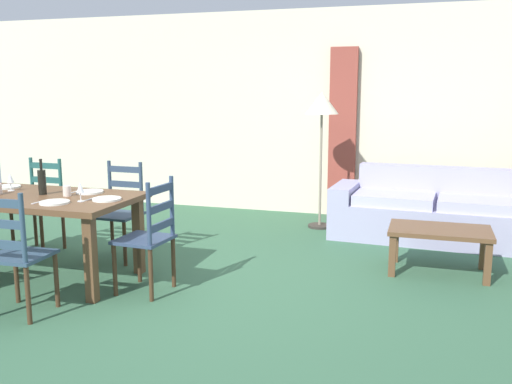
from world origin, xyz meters
TOP-DOWN VIEW (x-y plane):
  - ground_plane at (0.00, 0.00)m, footprint 9.60×9.60m
  - wall_far at (0.00, 3.30)m, footprint 9.60×0.16m
  - curtain_panel_left at (0.74, 3.16)m, footprint 0.35×0.08m
  - dining_table at (-1.52, -0.12)m, footprint 1.90×0.96m
  - dining_chair_near_right at (-1.04, -0.90)m, footprint 0.44×0.42m
  - dining_chair_far_left at (-2.01, 0.63)m, footprint 0.43×0.41m
  - dining_chair_far_right at (-1.07, 0.63)m, footprint 0.43×0.41m
  - dining_chair_head_east at (-0.33, -0.16)m, footprint 0.43×0.45m
  - dinner_plate_near_right at (-1.07, -0.37)m, footprint 0.24×0.24m
  - fork_near_right at (-1.22, -0.37)m, footprint 0.03×0.17m
  - dinner_plate_far_left at (-1.97, 0.13)m, footprint 0.24×0.24m
  - dinner_plate_far_right at (-1.07, 0.13)m, footprint 0.24×0.24m
  - fork_far_right at (-1.22, 0.13)m, footprint 0.02×0.17m
  - dinner_plate_head_east at (-0.74, -0.12)m, footprint 0.24×0.24m
  - fork_head_east at (-0.89, -0.12)m, footprint 0.02×0.17m
  - wine_bottle at (-1.42, -0.06)m, footprint 0.07×0.07m
  - wine_glass_near_right at (-0.91, -0.24)m, footprint 0.06×0.06m
  - wine_glass_far_left at (-1.81, 0.01)m, footprint 0.06×0.06m
  - coffee_cup_primary at (-1.17, -0.06)m, footprint 0.07×0.07m
  - couch at (1.94, 2.29)m, footprint 2.32×0.94m
  - coffee_table at (1.96, 1.08)m, footprint 0.90×0.56m
  - standing_lamp at (0.59, 2.48)m, footprint 0.40×0.40m

SIDE VIEW (x-z plane):
  - ground_plane at x=0.00m, z-range -0.02..0.00m
  - couch at x=1.94m, z-range -0.11..0.69m
  - coffee_table at x=1.96m, z-range 0.15..0.57m
  - dining_chair_near_right at x=-1.04m, z-range 0.00..0.96m
  - dining_chair_far_left at x=-2.01m, z-range 0.00..0.96m
  - dining_chair_far_right at x=-1.07m, z-range 0.00..0.96m
  - dining_chair_head_east at x=-0.33m, z-range 0.00..0.96m
  - dining_table at x=-1.52m, z-range 0.29..1.04m
  - fork_near_right at x=-1.22m, z-range 0.75..0.76m
  - fork_far_right at x=-1.22m, z-range 0.75..0.76m
  - fork_head_east at x=-0.89m, z-range 0.75..0.76m
  - dinner_plate_near_right at x=-1.07m, z-range 0.75..0.77m
  - dinner_plate_far_left at x=-1.97m, z-range 0.75..0.77m
  - dinner_plate_far_right at x=-1.07m, z-range 0.75..0.77m
  - dinner_plate_head_east at x=-0.74m, z-range 0.75..0.77m
  - coffee_cup_primary at x=-1.17m, z-range 0.75..0.84m
  - wine_glass_near_right at x=-0.91m, z-range 0.78..0.94m
  - wine_glass_far_left at x=-1.81m, z-range 0.78..0.94m
  - wine_bottle at x=-1.42m, z-range 0.71..1.03m
  - curtain_panel_left at x=0.74m, z-range 0.00..2.20m
  - wall_far at x=0.00m, z-range 0.00..2.70m
  - standing_lamp at x=0.59m, z-range 0.59..2.23m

